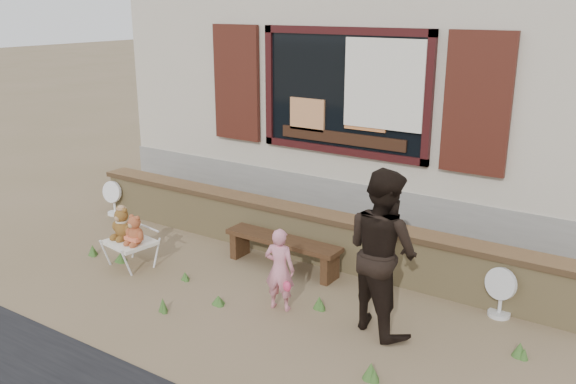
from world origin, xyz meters
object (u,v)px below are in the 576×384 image
Objects in this scene: folding_chair at (130,243)px; adult at (382,251)px; bench at (283,246)px; child at (280,269)px; teddy_bear_left at (122,222)px; teddy_bear_right at (135,229)px.

adult reaches higher than folding_chair.
child is (0.56, -0.90, 0.17)m from bench.
adult is (1.64, -0.68, 0.55)m from bench.
bench is 2.49× the size of folding_chair.
teddy_bear_left is 2.34m from child.
folding_chair is 0.37× the size of adult.
teddy_bear_left is at bearing -150.07° from bench.
teddy_bear_right is (-1.49, -1.03, 0.24)m from bench.
teddy_bear_left is 0.45× the size of child.
child reaches higher than teddy_bear_right.
teddy_bear_right is at bearing -0.00° from folding_chair.
bench is 4.09× the size of teddy_bear_right.
adult is at bearing 14.46° from teddy_bear_left.
folding_chair is at bearing 180.00° from teddy_bear_right.
teddy_bear_left is at bearing -180.00° from teddy_bear_right.
adult is (1.08, 0.22, 0.38)m from child.
teddy_bear_right is 0.41× the size of child.
child is at bearing -57.03° from bench.
child is (2.06, 0.13, -0.07)m from teddy_bear_right.
child is (2.19, 0.10, 0.15)m from folding_chair.
teddy_bear_right is at bearing -7.96° from child.
adult reaches higher than teddy_bear_left.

